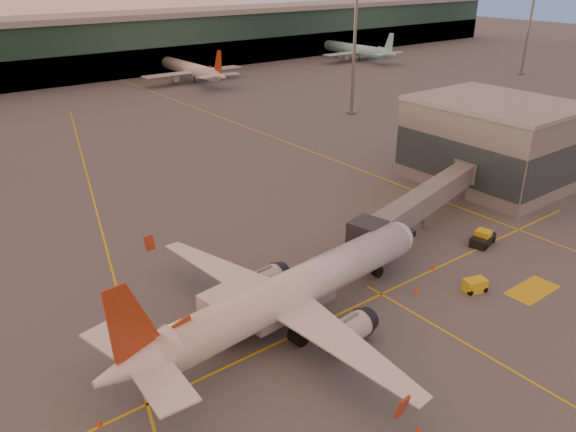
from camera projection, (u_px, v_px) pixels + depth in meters
ground at (383, 336)px, 50.98m from camera, size 600.00×600.00×0.00m
taxi_markings at (115, 204)px, 79.01m from camera, size 100.12×173.00×0.01m
gate_building at (492, 142)px, 84.71m from camera, size 18.40×22.40×12.60m
mast_east_near at (355, 46)px, 120.28m from camera, size 2.40×2.40×25.60m
mast_east_far at (530, 23)px, 164.97m from camera, size 2.40×2.40×25.60m
main_airplane at (288, 294)px, 50.72m from camera, size 36.45×32.89×11.00m
jet_bridge at (430, 197)px, 71.15m from camera, size 30.54×10.21×5.57m
catering_truck at (232, 307)px, 50.68m from camera, size 6.15×3.28×4.55m
gpu_cart at (475, 286)px, 57.66m from camera, size 2.66×2.05×1.37m
pushback_tug at (483, 239)px, 67.30m from camera, size 3.90×2.63×1.84m
cone_nose at (433, 267)px, 61.92m from camera, size 0.47×0.47×0.60m
cone_tail at (99, 423)px, 40.94m from camera, size 0.43×0.43×0.55m
cone_wing_right at (419, 429)px, 40.40m from camera, size 0.39×0.39×0.50m
cone_wing_left at (193, 254)px, 64.82m from camera, size 0.46×0.46×0.58m
cone_fwd at (417, 290)px, 57.55m from camera, size 0.45×0.45×0.58m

